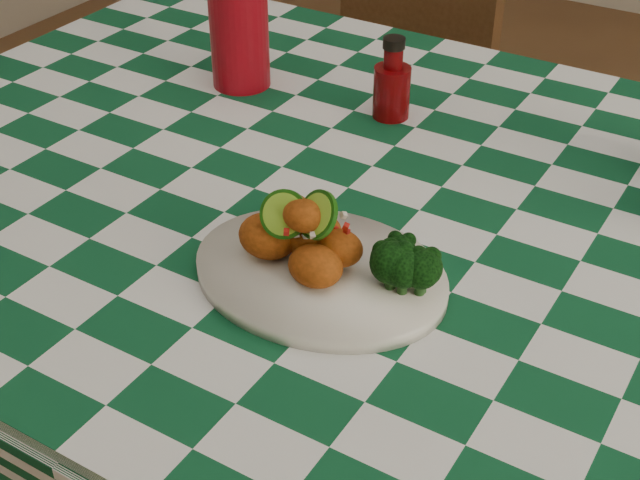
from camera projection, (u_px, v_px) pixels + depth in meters
The scene contains 7 objects.
dining_table at pixel (403, 430), 1.33m from camera, with size 1.66×1.06×0.79m, color #0C4726, non-canonical shape.
plate at pixel (320, 274), 0.98m from camera, with size 0.29×0.23×0.02m, color silver, non-canonical shape.
fried_chicken_pile at pixel (308, 233), 0.96m from camera, with size 0.13×0.09×0.08m, color #B04911, non-canonical shape.
broccoli_side at pixel (404, 269), 0.93m from camera, with size 0.07×0.07×0.05m, color black, non-canonical shape.
red_tumbler at pixel (240, 37), 1.36m from camera, with size 0.09×0.09×0.16m, color maroon.
ketchup_bottle at pixel (392, 78), 1.28m from camera, with size 0.05×0.05×0.12m, color #5F0407, non-canonical shape.
wooden_chair_left at pixel (367, 131), 2.01m from camera, with size 0.40×0.42×0.88m, color #472814, non-canonical shape.
Camera 1 is at (0.38, -0.86, 1.39)m, focal length 50.00 mm.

